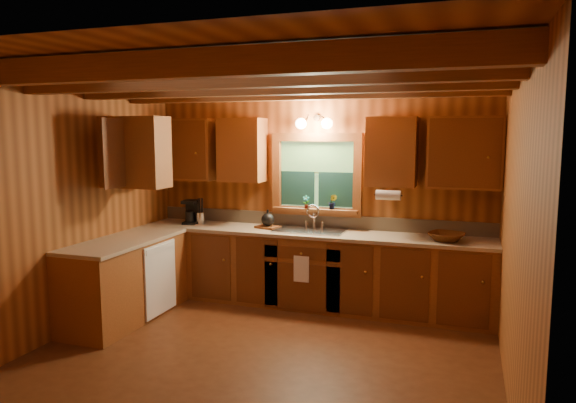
% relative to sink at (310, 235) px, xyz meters
% --- Properties ---
extents(room, '(4.20, 4.20, 4.20)m').
position_rel_sink_xyz_m(room, '(0.00, -1.60, 0.44)').
color(room, '#552B14').
rests_on(room, ground).
extents(ceiling_beams, '(4.20, 2.54, 0.18)m').
position_rel_sink_xyz_m(ceiling_beams, '(0.00, -1.60, 1.63)').
color(ceiling_beams, brown).
rests_on(ceiling_beams, room).
extents(base_cabinets, '(4.20, 2.22, 0.86)m').
position_rel_sink_xyz_m(base_cabinets, '(-0.49, -0.32, -0.43)').
color(base_cabinets, brown).
rests_on(base_cabinets, ground).
extents(countertop, '(4.20, 2.24, 0.04)m').
position_rel_sink_xyz_m(countertop, '(-0.48, -0.31, 0.02)').
color(countertop, tan).
rests_on(countertop, base_cabinets).
extents(backsplash, '(4.20, 0.02, 0.16)m').
position_rel_sink_xyz_m(backsplash, '(0.00, 0.28, 0.12)').
color(backsplash, tan).
rests_on(backsplash, room).
extents(dishwasher_panel, '(0.02, 0.60, 0.80)m').
position_rel_sink_xyz_m(dishwasher_panel, '(-1.47, -0.92, -0.43)').
color(dishwasher_panel, white).
rests_on(dishwasher_panel, base_cabinets).
extents(upper_cabinets, '(4.19, 1.77, 0.78)m').
position_rel_sink_xyz_m(upper_cabinets, '(-0.56, -0.18, 0.98)').
color(upper_cabinets, brown).
rests_on(upper_cabinets, room).
extents(window, '(1.12, 0.08, 1.00)m').
position_rel_sink_xyz_m(window, '(0.00, 0.26, 0.67)').
color(window, brown).
rests_on(window, room).
extents(window_sill, '(1.06, 0.14, 0.04)m').
position_rel_sink_xyz_m(window_sill, '(0.00, 0.22, 0.26)').
color(window_sill, brown).
rests_on(window_sill, room).
extents(wall_sconce, '(0.45, 0.21, 0.17)m').
position_rel_sink_xyz_m(wall_sconce, '(0.00, 0.14, 1.31)').
color(wall_sconce, black).
rests_on(wall_sconce, room).
extents(paper_towel_roll, '(0.27, 0.11, 0.11)m').
position_rel_sink_xyz_m(paper_towel_roll, '(0.92, -0.07, 0.51)').
color(paper_towel_roll, white).
rests_on(paper_towel_roll, upper_cabinets).
extents(dish_towel, '(0.18, 0.01, 0.30)m').
position_rel_sink_xyz_m(dish_towel, '(0.00, -0.34, -0.34)').
color(dish_towel, white).
rests_on(dish_towel, base_cabinets).
extents(sink, '(0.82, 0.48, 0.43)m').
position_rel_sink_xyz_m(sink, '(0.00, 0.00, 0.00)').
color(sink, silver).
rests_on(sink, countertop).
extents(coffee_maker, '(0.17, 0.22, 0.30)m').
position_rel_sink_xyz_m(coffee_maker, '(-1.59, 0.02, 0.19)').
color(coffee_maker, black).
rests_on(coffee_maker, countertop).
extents(utensil_crock, '(0.12, 0.12, 0.33)m').
position_rel_sink_xyz_m(utensil_crock, '(-1.47, 0.03, 0.13)').
color(utensil_crock, silver).
rests_on(utensil_crock, countertop).
extents(cutting_board, '(0.32, 0.26, 0.02)m').
position_rel_sink_xyz_m(cutting_board, '(-0.54, 0.02, 0.06)').
color(cutting_board, '#5A2C13').
rests_on(cutting_board, countertop).
extents(teakettle, '(0.16, 0.16, 0.20)m').
position_rel_sink_xyz_m(teakettle, '(-0.54, 0.02, 0.15)').
color(teakettle, black).
rests_on(teakettle, cutting_board).
extents(wicker_basket, '(0.47, 0.47, 0.09)m').
position_rel_sink_xyz_m(wicker_basket, '(1.55, -0.09, 0.09)').
color(wicker_basket, '#48230C').
rests_on(wicker_basket, countertop).
extents(potted_plant_left, '(0.10, 0.08, 0.16)m').
position_rel_sink_xyz_m(potted_plant_left, '(-0.11, 0.18, 0.36)').
color(potted_plant_left, '#5A2C13').
rests_on(potted_plant_left, window_sill).
extents(potted_plant_right, '(0.10, 0.08, 0.18)m').
position_rel_sink_xyz_m(potted_plant_right, '(0.22, 0.21, 0.37)').
color(potted_plant_right, '#5A2C13').
rests_on(potted_plant_right, window_sill).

